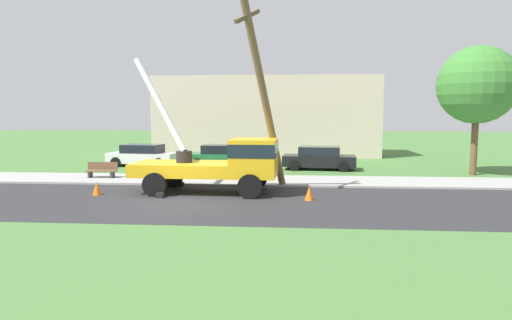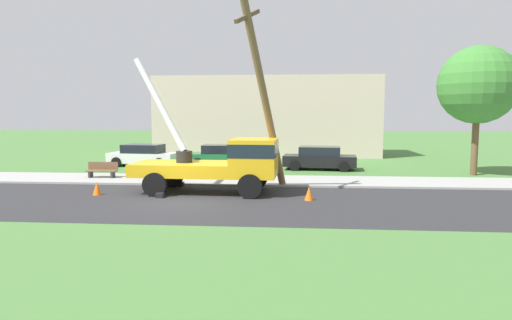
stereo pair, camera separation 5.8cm
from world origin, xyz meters
name	(u,v)px [view 1 (the left image)]	position (x,y,z in m)	size (l,w,h in m)	color
ground_plane	(223,166)	(0.00, 12.00, 0.00)	(120.00, 120.00, 0.00)	#477538
road_asphalt	(176,201)	(0.00, 0.00, 0.00)	(80.00, 7.33, 0.01)	#2B2B2D
sidewalk_strip	(203,180)	(0.00, 5.34, 0.05)	(80.00, 3.34, 0.10)	#9E9E99
utility_truck	(225,160)	(1.61, 2.05, 1.41)	(6.76, 3.21, 5.98)	gold
leaning_utility_pole	(264,94)	(3.28, 2.36, 4.28)	(2.05, 3.83, 8.39)	brown
traffic_cone_ahead	(309,193)	(5.20, 0.63, 0.28)	(0.36, 0.36, 0.56)	orange
traffic_cone_behind	(97,188)	(-3.68, 1.06, 0.28)	(0.36, 0.36, 0.56)	orange
parked_sedan_white	(143,155)	(-5.24, 11.37, 0.71)	(4.54, 2.27, 1.42)	silver
parked_sedan_green	(222,156)	(-0.02, 11.43, 0.71)	(4.46, 2.12, 1.42)	#1E6638
parked_sedan_black	(319,158)	(6.20, 10.44, 0.71)	(4.55, 2.28, 1.42)	black
park_bench	(102,171)	(-5.39, 5.40, 0.46)	(1.60, 0.45, 0.90)	brown
roadside_tree_near	(477,85)	(14.64, 8.64, 4.97)	(4.26, 4.26, 7.13)	brown
lowrise_building_backdrop	(267,116)	(2.41, 20.35, 3.20)	(18.00, 6.00, 6.40)	beige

